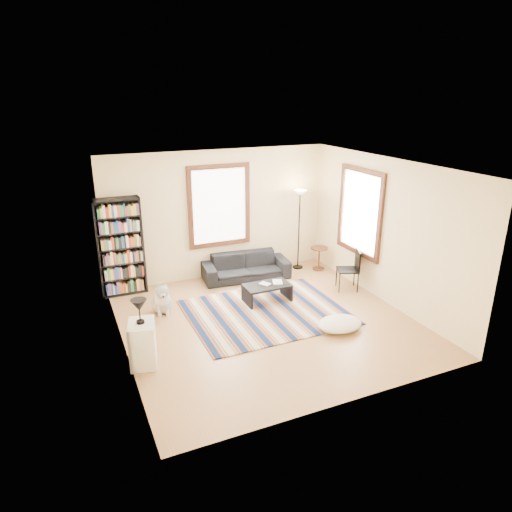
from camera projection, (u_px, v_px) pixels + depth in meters
name	position (u px, v px, depth m)	size (l,w,h in m)	color
floor	(267.00, 324.00, 8.28)	(5.00, 5.00, 0.10)	#9E6848
ceiling	(269.00, 163.00, 7.30)	(5.00, 5.00, 0.10)	white
wall_back	(218.00, 214.00, 9.99)	(5.00, 0.10, 2.80)	beige
wall_front	(356.00, 310.00, 5.60)	(5.00, 0.10, 2.80)	beige
wall_left	(114.00, 271.00, 6.82)	(0.10, 5.00, 2.80)	beige
wall_right	(388.00, 231.00, 8.76)	(0.10, 5.00, 2.80)	beige
window_back	(219.00, 206.00, 9.85)	(1.20, 0.06, 1.60)	white
window_right	(360.00, 212.00, 9.35)	(0.06, 1.20, 1.60)	white
rug	(266.00, 312.00, 8.60)	(2.88, 2.30, 0.02)	#0C1C3E
sofa	(246.00, 266.00, 10.10)	(1.90, 0.74, 0.56)	black
bookshelf	(120.00, 247.00, 9.10)	(0.90, 0.30, 2.00)	black
coffee_table	(267.00, 293.00, 9.00)	(0.90, 0.50, 0.36)	black
book_a	(262.00, 285.00, 8.90)	(0.20, 0.15, 0.02)	beige
book_b	(273.00, 282.00, 9.04)	(0.19, 0.25, 0.02)	beige
floor_cushion	(340.00, 324.00, 7.97)	(0.81, 0.61, 0.20)	silver
floor_lamp	(299.00, 230.00, 10.49)	(0.30, 0.30, 1.86)	black
side_table	(319.00, 258.00, 10.61)	(0.40, 0.40, 0.54)	#421A10
folding_chair	(348.00, 270.00, 9.49)	(0.42, 0.40, 0.86)	black
white_cabinet	(143.00, 344.00, 6.87)	(0.38, 0.50, 0.70)	white
table_lamp	(139.00, 312.00, 6.68)	(0.24, 0.24, 0.38)	black
dog	(161.00, 297.00, 8.51)	(0.45, 0.62, 0.62)	#ACACAC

